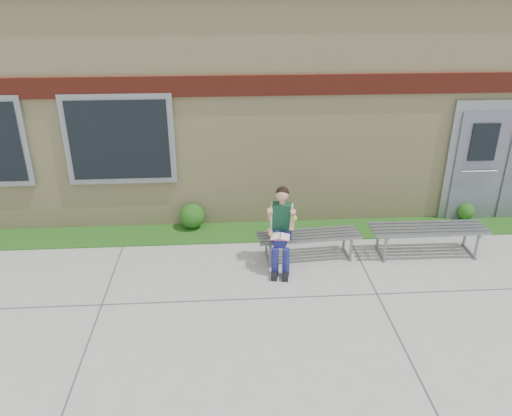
{
  "coord_description": "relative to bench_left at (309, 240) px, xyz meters",
  "views": [
    {
      "loc": [
        -1.2,
        -5.52,
        4.22
      ],
      "look_at": [
        -0.71,
        1.7,
        0.9
      ],
      "focal_mm": 35.0,
      "sensor_mm": 36.0,
      "label": 1
    }
  ],
  "objects": [
    {
      "name": "ground",
      "position": [
        -0.15,
        -1.63,
        -0.34
      ],
      "size": [
        80.0,
        80.0,
        0.0
      ],
      "primitive_type": "plane",
      "color": "#9E9E99",
      "rests_on": "ground"
    },
    {
      "name": "grass_strip",
      "position": [
        -0.15,
        0.97,
        -0.33
      ],
      "size": [
        16.0,
        0.8,
        0.02
      ],
      "primitive_type": "cube",
      "color": "#265416",
      "rests_on": "ground"
    },
    {
      "name": "school_building",
      "position": [
        -0.15,
        4.36,
        1.77
      ],
      "size": [
        16.2,
        6.22,
        4.2
      ],
      "color": "beige",
      "rests_on": "ground"
    },
    {
      "name": "shrub_mid",
      "position": [
        -1.97,
        1.22,
        -0.08
      ],
      "size": [
        0.47,
        0.47,
        0.47
      ],
      "primitive_type": "sphere",
      "color": "#265416",
      "rests_on": "grass_strip"
    },
    {
      "name": "girl",
      "position": [
        -0.48,
        -0.2,
        0.34
      ],
      "size": [
        0.48,
        0.82,
        1.31
      ],
      "rotation": [
        0.0,
        0.0,
        -0.17
      ],
      "color": "navy",
      "rests_on": "ground"
    },
    {
      "name": "bench_right",
      "position": [
        2.0,
        -0.0,
        0.05
      ],
      "size": [
        1.92,
        0.56,
        0.5
      ],
      "rotation": [
        0.0,
        0.0,
        -0.01
      ],
      "color": "gray",
      "rests_on": "ground"
    },
    {
      "name": "shrub_east",
      "position": [
        3.25,
        1.22,
        -0.15
      ],
      "size": [
        0.33,
        0.33,
        0.33
      ],
      "primitive_type": "sphere",
      "color": "#265416",
      "rests_on": "grass_strip"
    },
    {
      "name": "bench_left",
      "position": [
        0.0,
        0.0,
        0.0
      ],
      "size": [
        1.71,
        0.59,
        0.44
      ],
      "rotation": [
        0.0,
        0.0,
        0.08
      ],
      "color": "gray",
      "rests_on": "ground"
    }
  ]
}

